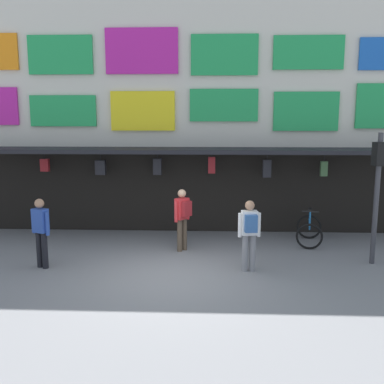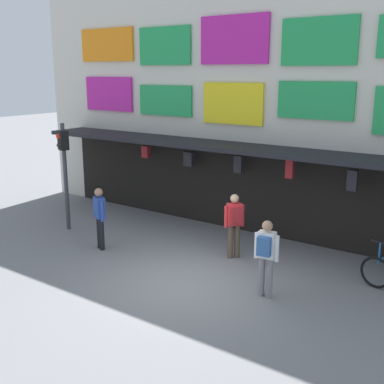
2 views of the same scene
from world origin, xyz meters
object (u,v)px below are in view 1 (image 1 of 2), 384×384
at_px(traffic_light_far, 378,177).
at_px(pedestrian_in_blue, 249,230).
at_px(pedestrian_in_purple, 41,229).
at_px(pedestrian_in_green, 183,215).
at_px(bicycle_parked, 309,230).

height_order(traffic_light_far, pedestrian_in_blue, traffic_light_far).
relative_size(traffic_light_far, pedestrian_in_purple, 1.90).
bearing_deg(pedestrian_in_purple, pedestrian_in_green, 24.44).
bearing_deg(traffic_light_far, bicycle_parked, 125.91).
bearing_deg(pedestrian_in_green, traffic_light_far, -9.90).
xyz_separation_m(traffic_light_far, pedestrian_in_green, (-4.73, 0.83, -1.16)).
height_order(pedestrian_in_purple, pedestrian_in_green, same).
bearing_deg(traffic_light_far, pedestrian_in_purple, -175.29).
height_order(pedestrian_in_purple, pedestrian_in_blue, same).
relative_size(pedestrian_in_purple, pedestrian_in_blue, 1.00).
bearing_deg(pedestrian_in_blue, traffic_light_far, 12.85).
bearing_deg(pedestrian_in_green, pedestrian_in_purple, -155.56).
relative_size(traffic_light_far, bicycle_parked, 2.49).
height_order(traffic_light_far, pedestrian_in_purple, traffic_light_far).
bearing_deg(pedestrian_in_purple, traffic_light_far, 4.71).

